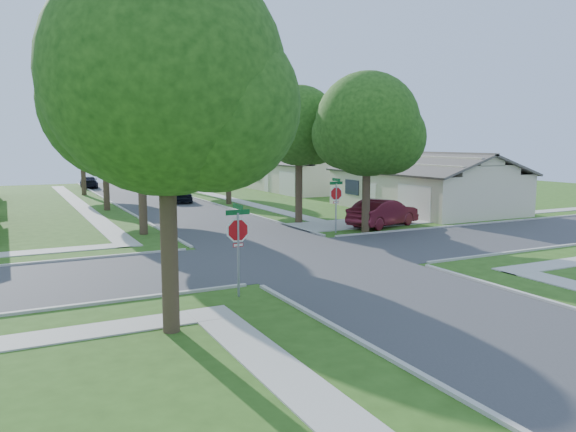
# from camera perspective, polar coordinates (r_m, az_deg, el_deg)

# --- Properties ---
(ground) EXTENTS (100.00, 100.00, 0.00)m
(ground) POSITION_cam_1_polar(r_m,az_deg,el_deg) (24.25, 1.20, -4.14)
(ground) COLOR #2C4E15
(ground) RESTS_ON ground
(road_ns) EXTENTS (7.00, 100.00, 0.02)m
(road_ns) POSITION_cam_1_polar(r_m,az_deg,el_deg) (24.25, 1.20, -4.13)
(road_ns) COLOR #333335
(road_ns) RESTS_ON ground
(sidewalk_ne) EXTENTS (1.20, 40.00, 0.04)m
(sidewalk_ne) POSITION_cam_1_polar(r_m,az_deg,el_deg) (50.28, -6.56, 1.90)
(sidewalk_ne) COLOR #9E9B91
(sidewalk_ne) RESTS_ON ground
(sidewalk_nw) EXTENTS (1.20, 40.00, 0.04)m
(sidewalk_nw) POSITION_cam_1_polar(r_m,az_deg,el_deg) (47.50, -20.50, 1.15)
(sidewalk_nw) COLOR #9E9B91
(sidewalk_nw) RESTS_ON ground
(driveway) EXTENTS (8.80, 3.60, 0.05)m
(driveway) POSITION_cam_1_polar(r_m,az_deg,el_deg) (34.27, 7.32, -0.72)
(driveway) COLOR #9E9B91
(driveway) RESTS_ON ground
(stop_sign_sw) EXTENTS (1.05, 0.80, 2.98)m
(stop_sign_sw) POSITION_cam_1_polar(r_m,az_deg,el_deg) (17.74, -5.10, -1.83)
(stop_sign_sw) COLOR gray
(stop_sign_sw) RESTS_ON ground
(stop_sign_ne) EXTENTS (1.05, 0.80, 2.98)m
(stop_sign_ne) POSITION_cam_1_polar(r_m,az_deg,el_deg) (30.31, 4.91, 2.06)
(stop_sign_ne) COLOR gray
(stop_sign_ne) RESTS_ON ground
(tree_e_near) EXTENTS (4.97, 4.80, 8.28)m
(tree_e_near) POSITION_cam_1_polar(r_m,az_deg,el_deg) (33.94, 1.20, 8.77)
(tree_e_near) COLOR #38281C
(tree_e_near) RESTS_ON ground
(tree_e_mid) EXTENTS (5.59, 5.40, 9.21)m
(tree_e_mid) POSITION_cam_1_polar(r_m,az_deg,el_deg) (44.91, -6.08, 9.20)
(tree_e_mid) COLOR #38281C
(tree_e_mid) RESTS_ON ground
(tree_e_far) EXTENTS (5.17, 5.00, 8.72)m
(tree_e_far) POSITION_cam_1_polar(r_m,az_deg,el_deg) (57.25, -10.73, 8.47)
(tree_e_far) COLOR #38281C
(tree_e_far) RESTS_ON ground
(tree_w_near) EXTENTS (5.38, 5.20, 8.97)m
(tree_w_near) POSITION_cam_1_polar(r_m,az_deg,el_deg) (30.71, -14.72, 9.54)
(tree_w_near) COLOR #38281C
(tree_w_near) RESTS_ON ground
(tree_w_mid) EXTENTS (5.80, 5.60, 9.56)m
(tree_w_mid) POSITION_cam_1_polar(r_m,az_deg,el_deg) (42.52, -18.17, 9.29)
(tree_w_mid) COLOR #38281C
(tree_w_mid) RESTS_ON ground
(tree_w_far) EXTENTS (4.76, 4.60, 8.04)m
(tree_w_far) POSITION_cam_1_polar(r_m,az_deg,el_deg) (55.37, -20.19, 7.69)
(tree_w_far) COLOR #38281C
(tree_w_far) RESTS_ON ground
(tree_sw_corner) EXTENTS (6.21, 6.00, 9.55)m
(tree_sw_corner) POSITION_cam_1_polar(r_m,az_deg,el_deg) (14.53, -12.17, 12.72)
(tree_sw_corner) COLOR #38281C
(tree_sw_corner) RESTS_ON ground
(tree_ne_corner) EXTENTS (5.80, 5.60, 8.66)m
(tree_ne_corner) POSITION_cam_1_polar(r_m,az_deg,el_deg) (30.67, 8.14, 8.73)
(tree_ne_corner) COLOR #38281C
(tree_ne_corner) RESTS_ON ground
(house_ne_near) EXTENTS (8.42, 13.60, 4.23)m
(house_ne_near) POSITION_cam_1_polar(r_m,az_deg,el_deg) (42.07, 13.55, 2.70)
(house_ne_near) COLOR beige
(house_ne_near) RESTS_ON ground
(house_ne_far) EXTENTS (8.42, 13.60, 4.23)m
(house_ne_far) POSITION_cam_1_polar(r_m,az_deg,el_deg) (56.96, 1.76, 4.11)
(house_ne_far) COLOR beige
(house_ne_far) RESTS_ON ground
(car_driveway) EXTENTS (5.22, 3.17, 1.62)m
(car_driveway) POSITION_cam_1_polar(r_m,az_deg,el_deg) (33.18, 9.66, 0.33)
(car_driveway) COLOR #53111C
(car_driveway) RESTS_ON ground
(car_curb_east) EXTENTS (2.47, 4.83, 1.57)m
(car_curb_east) POSITION_cam_1_polar(r_m,az_deg,el_deg) (47.08, -11.11, 2.37)
(car_curb_east) COLOR black
(car_curb_east) RESTS_ON ground
(car_curb_west) EXTENTS (2.07, 4.38, 1.23)m
(car_curb_west) POSITION_cam_1_polar(r_m,az_deg,el_deg) (63.94, -19.57, 3.25)
(car_curb_west) COLOR black
(car_curb_west) RESTS_ON ground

